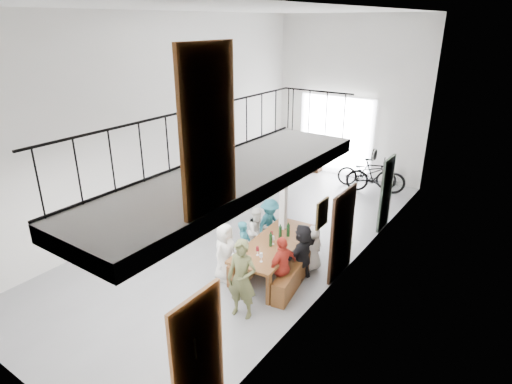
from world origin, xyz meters
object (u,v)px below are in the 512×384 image
Objects in this scene: bench_inner at (256,255)px; serving_counter at (298,155)px; tasting_table at (275,246)px; host_standing at (242,279)px; oak_barrel at (255,168)px; bicycle_near at (367,173)px; side_bench at (220,187)px.

bench_inner is 1.15× the size of serving_counter.
tasting_table is at bearing -68.61° from serving_counter.
bench_inner is 7.23m from serving_counter.
serving_counter is at bearing 111.38° from tasting_table.
bench_inner is at bearing 168.46° from tasting_table.
host_standing is (0.83, -1.64, 0.55)m from bench_inner.
host_standing reaches higher than serving_counter.
oak_barrel is at bearing -108.76° from serving_counter.
host_standing reaches higher than bicycle_near.
bicycle_near reaches higher than bench_inner.
host_standing reaches higher than bench_inner.
oak_barrel is at bearing 110.81° from host_standing.
host_standing is at bearing -85.00° from tasting_table.
serving_counter reaches higher than bench_inner.
bench_inner is 1.92m from host_standing.
side_bench is at bearing 129.44° from bench_inner.
tasting_table reaches higher than bench_inner.
host_standing is (0.26, -1.57, 0.09)m from tasting_table.
oak_barrel is at bearing 124.68° from tasting_table.
oak_barrel is 0.45× the size of bicycle_near.
bench_inner is 4.52m from side_bench.
bicycle_near is (3.69, 3.28, 0.29)m from side_bench.
host_standing is (3.54, -8.35, 0.30)m from serving_counter.
side_bench is at bearing 138.96° from tasting_table.
oak_barrel is 0.55× the size of host_standing.
host_standing reaches higher than oak_barrel.
bicycle_near is (3.47, 1.58, 0.07)m from oak_barrel.
tasting_table is at bearing 167.40° from bicycle_near.
serving_counter is (0.75, 3.78, 0.29)m from side_bench.
bench_inner is 1.37× the size of host_standing.
tasting_table is at bearing -17.45° from bench_inner.
host_standing is at bearing -46.78° from side_bench.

